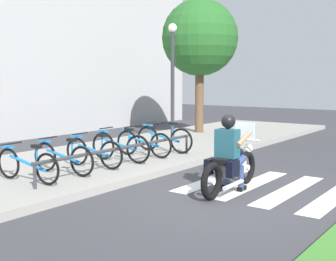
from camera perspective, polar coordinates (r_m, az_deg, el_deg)
The scene contains 17 objects.
ground_plane at distance 8.13m, azimuth 7.34°, elevation -8.27°, with size 48.00×48.00×0.00m, color #38383D.
sidewalk at distance 10.64m, azimuth -12.29°, elevation -4.41°, with size 24.00×4.40×0.15m, color gray.
crosswalk_stripe_0 at distance 8.49m, azimuth 20.44°, elevation -7.98°, with size 2.80×0.40×0.01m, color white.
crosswalk_stripe_1 at distance 8.73m, azimuth 15.35°, elevation -7.40°, with size 2.80×0.40×0.01m, color white.
crosswalk_stripe_2 at distance 9.03m, azimuth 10.57°, elevation -6.80°, with size 2.80×0.40×0.01m, color white.
crosswalk_stripe_3 at distance 9.39m, azimuth 6.15°, elevation -6.20°, with size 2.80×0.40×0.01m, color white.
motorcycle at distance 8.35m, azimuth 8.07°, elevation -4.61°, with size 2.12×0.64×1.25m.
rider at distance 8.22m, azimuth 7.85°, elevation -2.17°, with size 0.64×0.55×1.45m.
bicycle_0 at distance 8.77m, azimuth -17.62°, elevation -4.18°, with size 0.48×1.64×0.73m.
bicycle_1 at distance 9.29m, azimuth -13.34°, elevation -3.40°, with size 0.48×1.62×0.75m.
bicycle_2 at distance 9.86m, azimuth -9.53°, elevation -2.74°, with size 0.48×1.58×0.75m.
bicycle_3 at distance 10.47m, azimuth -6.16°, elevation -2.04°, with size 0.48×1.67×0.80m.
bicycle_4 at distance 11.11m, azimuth -3.17°, elevation -1.60°, with size 0.48×1.63×0.76m.
bicycle_5 at distance 11.78m, azimuth -0.51°, elevation -1.04°, with size 0.48×1.70×0.80m.
bike_rack at distance 9.77m, azimuth -5.46°, elevation -2.29°, with size 4.90×0.07×0.49m.
street_lamp at distance 14.16m, azimuth 0.59°, elevation 7.67°, with size 0.28×0.28×3.81m.
tree_near_rack at distance 16.29m, azimuth 4.10°, elevation 11.71°, with size 2.74×2.74×4.94m.
Camera 1 is at (-6.89, -3.78, 2.08)m, focal length 47.53 mm.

